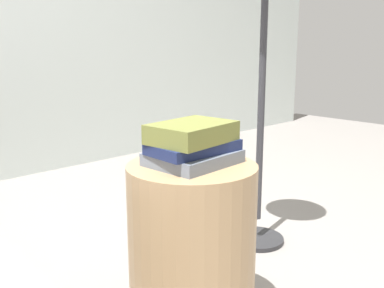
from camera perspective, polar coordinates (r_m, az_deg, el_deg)
side_table at (r=1.39m, az=0.00°, el=-13.19°), size 0.39×0.39×0.53m
book_slate at (r=1.30m, az=0.16°, el=-1.77°), size 0.26×0.21×0.04m
book_navy at (r=1.29m, az=0.05°, el=-0.33°), size 0.26×0.16×0.03m
book_olive at (r=1.27m, az=-0.01°, el=1.51°), size 0.25×0.20×0.06m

